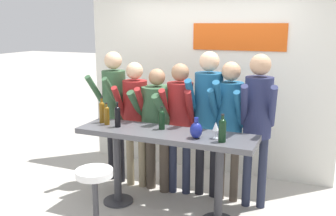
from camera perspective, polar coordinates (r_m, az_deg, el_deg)
The scene contains 18 objects.
ground_plane at distance 4.49m, azimuth -0.41°, elevation -15.46°, with size 40.00×40.00×0.00m, color #B2ADA3.
back_wall at distance 5.39m, azimuth 5.77°, elevation 5.37°, with size 3.61×0.12×2.86m.
tasting_table at distance 4.18m, azimuth -0.43°, elevation -5.91°, with size 2.01×0.54×0.96m.
bar_stool at distance 3.93m, azimuth -11.05°, elevation -12.42°, with size 0.39×0.39×0.70m.
person_far_left at distance 5.01m, azimuth -8.25°, elevation 1.06°, with size 0.44×0.57×1.77m.
person_left at distance 4.81m, azimuth -5.05°, elevation -0.36°, with size 0.41×0.52×1.65m.
person_center_left at distance 4.69m, azimuth -1.73°, elevation -1.48°, with size 0.53×0.61×1.58m.
person_center at distance 4.58m, azimuth 1.81°, elevation -0.93°, with size 0.43×0.55×1.66m.
person_center_right at distance 4.51m, azimuth 6.13°, elevation 0.04°, with size 0.42×0.55×1.81m.
person_right at distance 4.43m, azimuth 9.33°, elevation -1.14°, with size 0.37×0.50×1.70m.
person_far_right at distance 4.31m, azimuth 13.53°, elevation -0.79°, with size 0.43×0.57×1.80m.
wine_bottle_0 at distance 4.19m, azimuth -0.96°, elevation -1.64°, with size 0.07×0.07×0.26m.
wine_bottle_1 at distance 4.53m, azimuth -10.03°, elevation -0.46°, with size 0.07×0.07×0.32m.
wine_bottle_2 at distance 3.77m, azimuth 8.28°, elevation -3.19°, with size 0.08×0.08×0.29m.
wine_bottle_3 at distance 4.31m, azimuth -7.70°, elevation -1.16°, with size 0.07×0.07×0.29m.
wine_bottle_4 at distance 4.44m, azimuth -9.32°, elevation -0.99°, with size 0.06×0.06×0.27m.
wine_glass_0 at distance 3.88m, azimuth 7.28°, elevation -2.86°, with size 0.07×0.07×0.18m.
decorative_vase at distance 3.88m, azimuth 4.32°, elevation -3.36°, with size 0.13×0.13×0.22m.
Camera 1 is at (1.55, -3.64, 2.12)m, focal length 40.00 mm.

